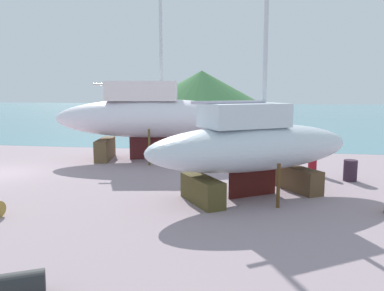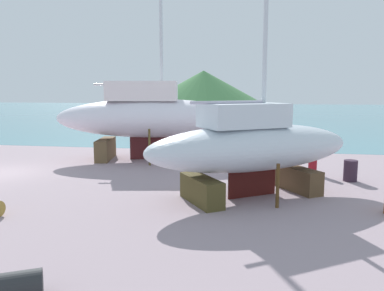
{
  "view_description": "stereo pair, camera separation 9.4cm",
  "coord_description": "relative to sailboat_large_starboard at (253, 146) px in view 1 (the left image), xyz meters",
  "views": [
    {
      "loc": [
        11.91,
        -16.44,
        3.97
      ],
      "look_at": [
        9.0,
        1.41,
        1.36
      ],
      "focal_mm": 36.43,
      "sensor_mm": 36.0,
      "label": 1
    },
    {
      "loc": [
        12.0,
        -16.43,
        3.97
      ],
      "look_at": [
        9.0,
        1.41,
        1.36
      ],
      "focal_mm": 36.43,
      "sensor_mm": 36.0,
      "label": 2
    }
  ],
  "objects": [
    {
      "name": "sea_water",
      "position": [
        -11.83,
        52.85,
        -1.91
      ],
      "size": [
        164.54,
        84.18,
        0.01
      ],
      "primitive_type": "cube",
      "color": "teal",
      "rests_on": "ground"
    },
    {
      "name": "barrel_ochre",
      "position": [
        -4.27,
        -8.02,
        -1.63
      ],
      "size": [
        1.07,
        0.92,
        0.54
      ],
      "primitive_type": "cylinder",
      "rotation": [
        1.57,
        0.0,
        5.22
      ],
      "color": "#252728",
      "rests_on": "ground"
    },
    {
      "name": "barrel_tipped_right",
      "position": [
        4.22,
        3.22,
        -1.44
      ],
      "size": [
        0.78,
        0.78,
        0.92
      ],
      "primitive_type": "cylinder",
      "rotation": [
        0.0,
        0.0,
        1.09
      ],
      "color": "#322231",
      "rests_on": "ground"
    },
    {
      "name": "headland_hill",
      "position": [
        -24.02,
        160.49,
        -1.91
      ],
      "size": [
        90.95,
        90.95,
        24.72
      ],
      "primitive_type": "cone",
      "color": "#3B703E",
      "rests_on": "ground"
    },
    {
      "name": "sailboat_large_starboard",
      "position": [
        0.0,
        0.0,
        0.0
      ],
      "size": [
        8.54,
        7.0,
        12.62
      ],
      "rotation": [
        0.0,
        0.0,
        0.59
      ],
      "color": "brown",
      "rests_on": "ground"
    },
    {
      "name": "sailboat_mid_port",
      "position": [
        -5.75,
        7.02,
        0.55
      ],
      "size": [
        11.25,
        5.11,
        17.54
      ],
      "rotation": [
        0.0,
        0.0,
        0.17
      ],
      "color": "brown",
      "rests_on": "ground"
    },
    {
      "name": "worker",
      "position": [
        2.82,
        4.6,
        -1.06
      ],
      "size": [
        0.48,
        0.48,
        1.63
      ],
      "rotation": [
        0.0,
        0.0,
        0.79
      ],
      "color": "maroon",
      "rests_on": "ground"
    }
  ]
}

